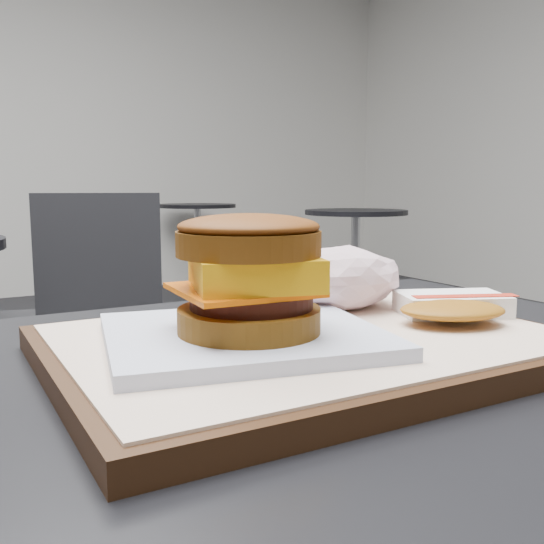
{
  "coord_description": "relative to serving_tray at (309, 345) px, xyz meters",
  "views": [
    {
      "loc": [
        -0.19,
        -0.35,
        0.9
      ],
      "look_at": [
        0.03,
        0.06,
        0.83
      ],
      "focal_mm": 40.0,
      "sensor_mm": 36.0,
      "label": 1
    }
  ],
  "objects": [
    {
      "name": "crumpled_wrapper",
      "position": [
        0.07,
        0.07,
        0.04
      ],
      "size": [
        0.13,
        0.1,
        0.06
      ],
      "primitive_type": null,
      "color": "white",
      "rests_on": "serving_tray"
    },
    {
      "name": "bg_table_near",
      "position": [
        2.15,
        2.77,
        -0.22
      ],
      "size": [
        0.66,
        0.66,
        0.75
      ],
      "color": "black",
      "rests_on": "ground"
    },
    {
      "name": "neighbor_chair",
      "position": [
        0.1,
        1.6,
        -0.27
      ],
      "size": [
        0.65,
        0.52,
        0.88
      ],
      "color": "#9E9FA3",
      "rests_on": "ground"
    },
    {
      "name": "bg_table_far",
      "position": [
        1.75,
        4.47,
        -0.22
      ],
      "size": [
        0.66,
        0.66,
        0.75
      ],
      "color": "black",
      "rests_on": "ground"
    },
    {
      "name": "breakfast_sandwich",
      "position": [
        -0.06,
        -0.01,
        0.05
      ],
      "size": [
        0.22,
        0.2,
        0.09
      ],
      "color": "white",
      "rests_on": "serving_tray"
    },
    {
      "name": "hash_brown",
      "position": [
        0.13,
        -0.02,
        0.02
      ],
      "size": [
        0.13,
        0.12,
        0.02
      ],
      "color": "white",
      "rests_on": "serving_tray"
    },
    {
      "name": "serving_tray",
      "position": [
        0.0,
        0.0,
        0.0
      ],
      "size": [
        0.38,
        0.28,
        0.02
      ],
      "color": "black",
      "rests_on": "customer_table"
    }
  ]
}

